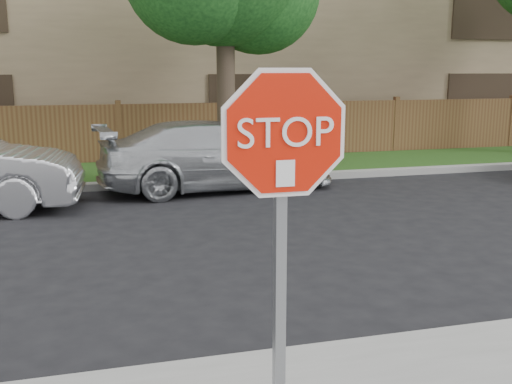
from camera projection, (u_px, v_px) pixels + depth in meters
name	position (u px, v px, depth m)	size (l,w,h in m)	color
ground	(185.00, 370.00, 5.06)	(90.00, 90.00, 0.00)	black
far_curb	(128.00, 185.00, 12.75)	(70.00, 0.30, 0.15)	gray
grass_strip	(124.00, 173.00, 14.31)	(70.00, 3.00, 0.12)	#1E4714
fence	(119.00, 135.00, 15.67)	(70.00, 0.12, 1.60)	brown
apartment_building	(108.00, 38.00, 20.41)	(35.20, 9.20, 7.20)	#937C5B
stop_sign	(283.00, 190.00, 3.39)	(1.01, 0.13, 2.55)	gray
sedan_right	(217.00, 155.00, 12.57)	(2.02, 4.97, 1.44)	silver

